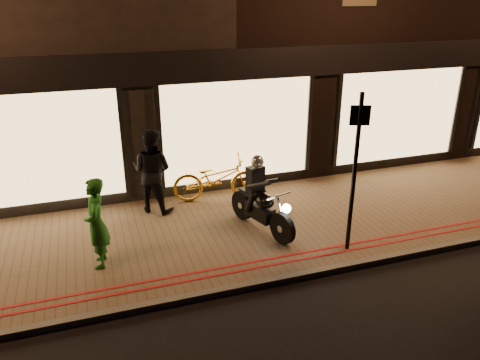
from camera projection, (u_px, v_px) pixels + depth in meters
name	position (u px, v px, depth m)	size (l,w,h in m)	color
ground	(308.00, 279.00, 8.20)	(90.00, 90.00, 0.00)	black
sidewalk	(266.00, 225.00, 9.94)	(50.00, 4.00, 0.12)	brown
kerb_stone	(307.00, 275.00, 8.23)	(50.00, 0.14, 0.12)	#59544C
red_kerb_lines	(295.00, 257.00, 8.64)	(50.00, 0.26, 0.01)	#980E0D
building_row	(186.00, 5.00, 14.48)	(48.00, 10.11, 8.50)	black
motorcycle	(260.00, 202.00, 9.42)	(0.79, 1.89, 1.59)	black
sign_post	(355.00, 166.00, 8.33)	(0.34, 0.14, 3.00)	black
bicycle_gold	(217.00, 179.00, 10.82)	(0.71, 2.02, 1.06)	yellow
person_green	(96.00, 223.00, 8.12)	(0.60, 0.40, 1.65)	#1E6A1C
person_dark	(152.00, 171.00, 10.16)	(0.91, 0.71, 1.88)	black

